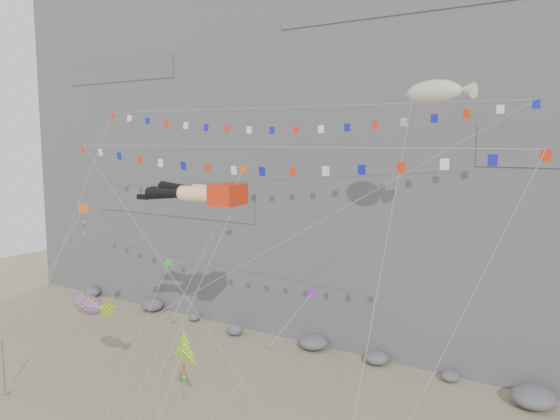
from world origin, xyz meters
name	(u,v)px	position (x,y,z in m)	size (l,w,h in m)	color
cliff	(385,78)	(0.00, 32.00, 25.00)	(80.00, 28.00, 50.00)	slate
talus_boulders	(314,343)	(0.00, 17.00, 0.60)	(60.00, 3.00, 1.20)	slate
anchor_pole_left	(4,367)	(-14.61, -2.80, 2.05)	(0.12, 0.12, 4.10)	gray
legs_kite	(200,193)	(-1.76, 4.32, 14.83)	(8.14, 13.14, 18.93)	red
flag_banner_upper	(283,108)	(0.89, 10.62, 20.77)	(33.46, 15.71, 28.99)	red
flag_banner_lower	(248,147)	(2.81, 3.53, 17.97)	(33.40, 6.79, 21.41)	red
harlequin_kite	(83,209)	(-12.20, 2.75, 13.18)	(3.17, 8.50, 15.41)	red
fish_windsock	(88,305)	(-8.41, -0.01, 7.04)	(7.68, 4.53, 9.68)	#FF520D
delta_kite	(183,351)	(1.84, -1.51, 6.41)	(2.72, 6.86, 9.10)	yellow
blimp_windsock	(433,93)	(12.38, 9.30, 21.19)	(4.67, 12.75, 24.05)	beige
small_kite_a	(241,173)	(-2.21, 9.47, 15.89)	(2.47, 16.54, 22.75)	#E45C13
small_kite_b	(309,297)	(7.20, 3.53, 9.21)	(4.72, 10.59, 14.29)	purple
small_kite_c	(167,266)	(-4.28, 3.58, 9.65)	(3.72, 10.86, 14.50)	green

